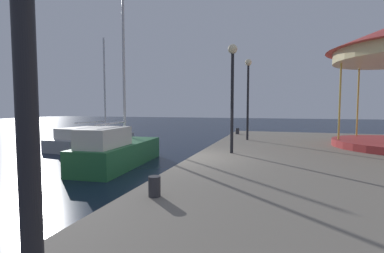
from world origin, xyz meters
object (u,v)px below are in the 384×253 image
(sailboat_green, at_px, (117,151))
(bollard_south, at_px, (154,186))
(bollard_center, at_px, (237,131))
(lamp_post_far_end, at_px, (248,85))
(lamp_post_mid_promenade, at_px, (232,79))
(sailboat_grey, at_px, (91,139))

(sailboat_green, xyz_separation_m, bollard_south, (4.29, -5.38, 0.30))
(sailboat_green, relative_size, bollard_south, 19.48)
(sailboat_green, xyz_separation_m, bollard_center, (4.09, 7.95, 0.30))
(lamp_post_far_end, relative_size, bollard_south, 10.85)
(lamp_post_far_end, bearing_deg, bollard_center, 107.08)
(sailboat_green, xyz_separation_m, lamp_post_mid_promenade, (4.93, 0.21, 2.94))
(lamp_post_far_end, height_order, bollard_center, lamp_post_far_end)
(lamp_post_mid_promenade, height_order, bollard_center, lamp_post_mid_promenade)
(sailboat_green, relative_size, bollard_center, 19.48)
(lamp_post_far_end, bearing_deg, lamp_post_mid_promenade, -91.63)
(lamp_post_mid_promenade, bearing_deg, lamp_post_far_end, 88.37)
(lamp_post_mid_promenade, distance_m, bollard_center, 8.22)
(lamp_post_far_end, relative_size, bollard_center, 10.85)
(sailboat_grey, distance_m, lamp_post_far_end, 10.38)
(lamp_post_mid_promenade, relative_size, bollard_center, 10.31)
(sailboat_grey, relative_size, lamp_post_far_end, 1.67)
(bollard_south, bearing_deg, sailboat_green, 128.56)
(sailboat_grey, xyz_separation_m, lamp_post_mid_promenade, (9.73, -4.36, 3.10))
(sailboat_green, bearing_deg, bollard_center, 62.76)
(lamp_post_mid_promenade, relative_size, lamp_post_far_end, 0.95)
(bollard_south, height_order, bollard_center, same)
(lamp_post_far_end, bearing_deg, bollard_south, -94.30)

